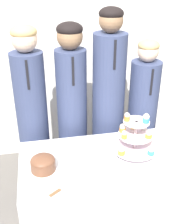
# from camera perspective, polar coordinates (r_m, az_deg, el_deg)

# --- Properties ---
(wall_back) EXTENTS (9.00, 0.06, 2.70)m
(wall_back) POSITION_cam_1_polar(r_m,az_deg,el_deg) (2.90, -2.17, 16.24)
(wall_back) COLOR silver
(wall_back) RESTS_ON ground_plane
(table) EXTENTS (1.25, 0.64, 0.73)m
(table) POSITION_cam_1_polar(r_m,az_deg,el_deg) (2.20, 4.00, -17.00)
(table) COLOR white
(table) RESTS_ON ground_plane
(round_cake) EXTENTS (0.23, 0.23, 0.11)m
(round_cake) POSITION_cam_1_polar(r_m,az_deg,el_deg) (1.84, -9.43, -10.41)
(round_cake) COLOR white
(round_cake) RESTS_ON table
(cake_knife) EXTENTS (0.23, 0.17, 0.01)m
(cake_knife) POSITION_cam_1_polar(r_m,az_deg,el_deg) (1.73, -5.74, -15.27)
(cake_knife) COLOR silver
(cake_knife) RESTS_ON table
(cupcake_stand) EXTENTS (0.32, 0.32, 0.32)m
(cupcake_stand) POSITION_cam_1_polar(r_m,az_deg,el_deg) (1.95, 9.28, -4.87)
(cupcake_stand) COLOR silver
(cupcake_stand) RESTS_ON table
(student_0) EXTENTS (0.25, 0.26, 1.55)m
(student_0) POSITION_cam_1_polar(r_m,az_deg,el_deg) (2.36, -11.40, -2.22)
(student_0) COLOR #384266
(student_0) RESTS_ON ground_plane
(student_1) EXTENTS (0.25, 0.25, 1.56)m
(student_1) POSITION_cam_1_polar(r_m,az_deg,el_deg) (2.36, -3.51, -1.26)
(student_1) COLOR #384266
(student_1) RESTS_ON ground_plane
(student_2) EXTENTS (0.27, 0.27, 1.66)m
(student_2) POSITION_cam_1_polar(r_m,az_deg,el_deg) (2.40, 3.77, -0.01)
(student_2) COLOR #384266
(student_2) RESTS_ON ground_plane
(student_3) EXTENTS (0.25, 0.26, 1.41)m
(student_3) POSITION_cam_1_polar(r_m,az_deg,el_deg) (2.55, 10.50, -1.87)
(student_3) COLOR #384266
(student_3) RESTS_ON ground_plane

